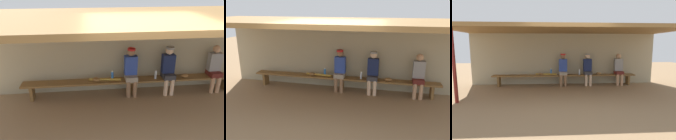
{
  "view_description": "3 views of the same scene",
  "coord_description": "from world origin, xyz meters",
  "views": [
    {
      "loc": [
        -1.19,
        -3.86,
        3.08
      ],
      "look_at": [
        -0.63,
        1.23,
        0.9
      ],
      "focal_mm": 35.43,
      "sensor_mm": 36.0,
      "label": 1
    },
    {
      "loc": [
        1.4,
        -5.08,
        2.71
      ],
      "look_at": [
        -0.06,
        1.22,
        0.79
      ],
      "focal_mm": 35.49,
      "sensor_mm": 36.0,
      "label": 2
    },
    {
      "loc": [
        -0.49,
        -5.65,
        1.65
      ],
      "look_at": [
        -0.06,
        1.09,
        0.72
      ],
      "focal_mm": 27.66,
      "sensor_mm": 36.0,
      "label": 3
    }
  ],
  "objects": [
    {
      "name": "baseball_glove_tan",
      "position": [
        -1.01,
        1.54,
        0.51
      ],
      "size": [
        0.28,
        0.29,
        0.09
      ],
      "primitive_type": "ellipsoid",
      "rotation": [
        0.0,
        0.0,
        2.19
      ],
      "color": "olive",
      "rests_on": "bench"
    },
    {
      "name": "player_near_post",
      "position": [
        2.33,
        1.55,
        0.73
      ],
      "size": [
        0.34,
        0.42,
        1.34
      ],
      "color": "#591E19",
      "rests_on": "ground"
    },
    {
      "name": "back_wall",
      "position": [
        0.0,
        2.0,
        1.1
      ],
      "size": [
        8.0,
        0.2,
        2.2
      ],
      "primitive_type": "cube",
      "color": "tan",
      "rests_on": "ground"
    },
    {
      "name": "ground_plane",
      "position": [
        0.0,
        0.0,
        0.0
      ],
      "size": [
        24.0,
        24.0,
        0.0
      ],
      "primitive_type": "plane",
      "color": "#8C6D4C"
    },
    {
      "name": "baseball_glove_dark_brown",
      "position": [
        1.45,
        1.53,
        0.51
      ],
      "size": [
        0.24,
        0.17,
        0.09
      ],
      "primitive_type": "ellipsoid",
      "rotation": [
        0.0,
        0.0,
        0.01
      ],
      "color": "olive",
      "rests_on": "bench"
    },
    {
      "name": "dugout_roof",
      "position": [
        0.0,
        0.7,
        2.26
      ],
      "size": [
        8.0,
        2.8,
        0.12
      ],
      "primitive_type": "cube",
      "color": "olive",
      "rests_on": "back_wall"
    },
    {
      "name": "bench",
      "position": [
        0.0,
        1.55,
        0.39
      ],
      "size": [
        6.0,
        0.36,
        0.46
      ],
      "color": "brown",
      "rests_on": "ground"
    },
    {
      "name": "player_in_blue",
      "position": [
        -0.08,
        1.55,
        0.75
      ],
      "size": [
        0.34,
        0.42,
        1.34
      ],
      "color": "gray",
      "rests_on": "ground"
    },
    {
      "name": "baseball_bat",
      "position": [
        -0.79,
        1.55,
        0.49
      ],
      "size": [
        0.88,
        0.16,
        0.07
      ],
      "primitive_type": "cylinder",
      "rotation": [
        0.0,
        1.57,
        -0.11
      ],
      "color": "#B28C33",
      "rests_on": "bench"
    },
    {
      "name": "player_rightmost",
      "position": [
        0.97,
        1.55,
        0.75
      ],
      "size": [
        0.34,
        0.42,
        1.34
      ],
      "color": "#333338",
      "rests_on": "ground"
    },
    {
      "name": "water_bottle_orange",
      "position": [
        -0.58,
        1.57,
        0.58
      ],
      "size": [
        0.07,
        0.07,
        0.26
      ],
      "color": "blue",
      "rests_on": "bench"
    },
    {
      "name": "water_bottle_green",
      "position": [
        0.62,
        1.52,
        0.57
      ],
      "size": [
        0.06,
        0.06,
        0.24
      ],
      "color": "silver",
      "rests_on": "bench"
    }
  ]
}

